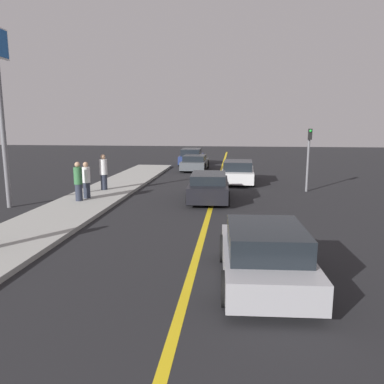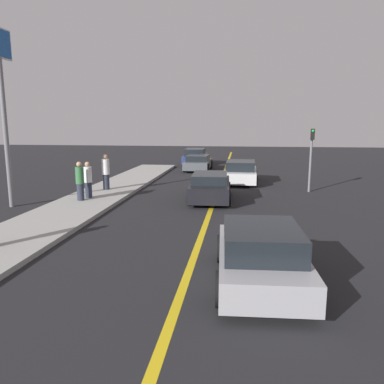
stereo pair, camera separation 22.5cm
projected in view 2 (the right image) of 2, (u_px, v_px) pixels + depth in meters
The scene contains 12 objects.
road_center_line at pixel (214, 200), 17.34m from camera, with size 0.20×60.00×0.01m.
sidewalk_left at pixel (78, 206), 15.66m from camera, with size 2.79×31.14×0.15m.
car_near_right_lane at pixel (261, 256), 8.20m from camera, with size 2.10×3.94×1.33m.
car_ahead_center at pixel (210, 187), 17.33m from camera, with size 2.00×4.34×1.26m.
car_far_distant at pixel (240, 172), 22.37m from camera, with size 2.07×4.28×1.32m.
car_parked_left_lot at pixel (198, 163), 28.38m from camera, with size 1.96×4.20×1.16m.
car_oncoming_far at pixel (195, 157), 32.35m from camera, with size 1.98×4.64×1.39m.
pedestrian_mid_group at pixel (80, 181), 16.40m from camera, with size 0.36×0.36×1.71m.
pedestrian_far_standing at pixel (88, 180), 17.01m from camera, with size 0.36×0.36×1.65m.
pedestrian_by_sign at pixel (106, 172), 19.13m from camera, with size 0.38×0.38×1.82m.
traffic_light at pixel (311, 153), 19.05m from camera, with size 0.18×0.40×3.24m.
roadside_sign at pixel (1, 80), 15.04m from camera, with size 0.20×1.66×7.28m.
Camera 2 is at (1.17, 1.02, 3.49)m, focal length 35.00 mm.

